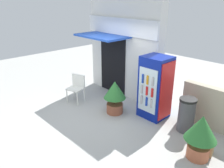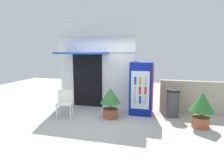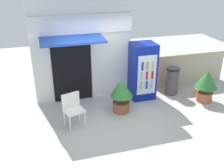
{
  "view_description": "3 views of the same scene",
  "coord_description": "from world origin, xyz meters",
  "px_view_note": "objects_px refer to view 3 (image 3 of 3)",
  "views": [
    {
      "loc": [
        4.66,
        -3.63,
        3.2
      ],
      "look_at": [
        0.3,
        0.5,
        0.87
      ],
      "focal_mm": 36.45,
      "sensor_mm": 36.0,
      "label": 1
    },
    {
      "loc": [
        2.04,
        -5.24,
        2.1
      ],
      "look_at": [
        0.41,
        0.69,
        1.06
      ],
      "focal_mm": 31.33,
      "sensor_mm": 36.0,
      "label": 2
    },
    {
      "loc": [
        -1.59,
        -5.58,
        3.79
      ],
      "look_at": [
        0.14,
        0.57,
        0.86
      ],
      "focal_mm": 41.27,
      "sensor_mm": 36.0,
      "label": 3
    }
  ],
  "objects_px": {
    "potted_plant_near_shop": "(121,93)",
    "trash_bin": "(172,81)",
    "potted_plant_curbside": "(206,83)",
    "drink_cooler": "(143,71)",
    "cardboard_box": "(200,93)",
    "plastic_chair": "(73,107)"
  },
  "relations": [
    {
      "from": "potted_plant_curbside",
      "to": "cardboard_box",
      "type": "distance_m",
      "value": 0.53
    },
    {
      "from": "potted_plant_near_shop",
      "to": "potted_plant_curbside",
      "type": "relative_size",
      "value": 0.98
    },
    {
      "from": "plastic_chair",
      "to": "cardboard_box",
      "type": "height_order",
      "value": "plastic_chair"
    },
    {
      "from": "drink_cooler",
      "to": "plastic_chair",
      "type": "bearing_deg",
      "value": -156.44
    },
    {
      "from": "trash_bin",
      "to": "cardboard_box",
      "type": "height_order",
      "value": "trash_bin"
    },
    {
      "from": "plastic_chair",
      "to": "potted_plant_near_shop",
      "type": "bearing_deg",
      "value": 13.44
    },
    {
      "from": "trash_bin",
      "to": "cardboard_box",
      "type": "distance_m",
      "value": 0.97
    },
    {
      "from": "potted_plant_near_shop",
      "to": "trash_bin",
      "type": "xyz_separation_m",
      "value": [
        1.91,
        0.63,
        -0.14
      ]
    },
    {
      "from": "potted_plant_curbside",
      "to": "trash_bin",
      "type": "distance_m",
      "value": 1.06
    },
    {
      "from": "plastic_chair",
      "to": "potted_plant_curbside",
      "type": "bearing_deg",
      "value": 3.07
    },
    {
      "from": "potted_plant_near_shop",
      "to": "cardboard_box",
      "type": "relative_size",
      "value": 2.96
    },
    {
      "from": "drink_cooler",
      "to": "potted_plant_curbside",
      "type": "height_order",
      "value": "drink_cooler"
    },
    {
      "from": "drink_cooler",
      "to": "potted_plant_near_shop",
      "type": "distance_m",
      "value": 1.15
    },
    {
      "from": "potted_plant_curbside",
      "to": "trash_bin",
      "type": "xyz_separation_m",
      "value": [
        -0.73,
        0.75,
        -0.16
      ]
    },
    {
      "from": "drink_cooler",
      "to": "potted_plant_curbside",
      "type": "distance_m",
      "value": 1.93
    },
    {
      "from": "trash_bin",
      "to": "plastic_chair",
      "type": "bearing_deg",
      "value": -163.72
    },
    {
      "from": "potted_plant_curbside",
      "to": "trash_bin",
      "type": "relative_size",
      "value": 1.12
    },
    {
      "from": "drink_cooler",
      "to": "cardboard_box",
      "type": "relative_size",
      "value": 5.29
    },
    {
      "from": "drink_cooler",
      "to": "plastic_chair",
      "type": "height_order",
      "value": "drink_cooler"
    },
    {
      "from": "potted_plant_near_shop",
      "to": "potted_plant_curbside",
      "type": "bearing_deg",
      "value": -2.57
    },
    {
      "from": "plastic_chair",
      "to": "trash_bin",
      "type": "bearing_deg",
      "value": 16.28
    },
    {
      "from": "potted_plant_near_shop",
      "to": "trash_bin",
      "type": "relative_size",
      "value": 1.1
    }
  ]
}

